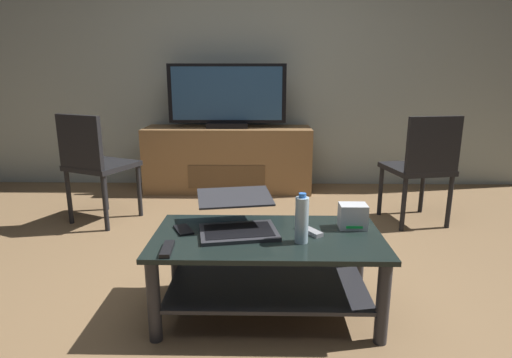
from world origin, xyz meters
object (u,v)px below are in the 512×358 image
(soundbar_remote, at_px, (167,249))
(cell_phone, at_px, (183,230))
(coffee_table, at_px, (267,260))
(laptop, at_px, (237,217))
(media_cabinet, at_px, (228,159))
(tv_remote, at_px, (309,231))
(router_box, at_px, (353,216))
(dining_chair, at_px, (422,164))
(television, at_px, (227,97))
(side_chair, at_px, (94,161))
(water_bottle_near, at_px, (302,219))

(soundbar_remote, bearing_deg, cell_phone, 80.49)
(coffee_table, distance_m, laptop, 0.26)
(media_cabinet, relative_size, cell_phone, 11.79)
(laptop, bearing_deg, tv_remote, -4.77)
(router_box, height_order, cell_phone, router_box)
(media_cabinet, bearing_deg, dining_chair, -31.84)
(television, distance_m, side_chair, 1.43)
(television, xyz_separation_m, cell_phone, (-0.04, -2.19, -0.52))
(media_cabinet, height_order, laptop, media_cabinet)
(media_cabinet, xyz_separation_m, side_chair, (-0.96, -0.98, 0.18))
(coffee_table, xyz_separation_m, tv_remote, (0.20, 0.04, 0.14))
(side_chair, xyz_separation_m, tv_remote, (1.54, -1.24, -0.08))
(television, relative_size, dining_chair, 1.32)
(television, distance_m, cell_phone, 2.25)
(laptop, relative_size, soundbar_remote, 2.87)
(media_cabinet, relative_size, router_box, 12.20)
(water_bottle_near, height_order, cell_phone, water_bottle_near)
(cell_phone, bearing_deg, soundbar_remote, -121.12)
(coffee_table, bearing_deg, cell_phone, 173.40)
(coffee_table, height_order, media_cabinet, media_cabinet)
(media_cabinet, xyz_separation_m, water_bottle_near, (0.53, -2.35, 0.20))
(dining_chair, distance_m, cell_phone, 2.03)
(dining_chair, height_order, soundbar_remote, dining_chair)
(side_chair, relative_size, laptop, 1.90)
(coffee_table, relative_size, side_chair, 1.26)
(water_bottle_near, bearing_deg, laptop, 154.00)
(water_bottle_near, bearing_deg, television, 102.92)
(television, distance_m, soundbar_remote, 2.49)
(coffee_table, xyz_separation_m, dining_chair, (1.20, 1.28, 0.21))
(television, height_order, laptop, television)
(water_bottle_near, xyz_separation_m, tv_remote, (0.05, 0.12, -0.10))
(television, xyz_separation_m, dining_chair, (1.58, -0.96, -0.45))
(coffee_table, xyz_separation_m, side_chair, (-1.34, 1.28, 0.22))
(media_cabinet, bearing_deg, side_chair, -134.24)
(media_cabinet, height_order, router_box, media_cabinet)
(media_cabinet, bearing_deg, tv_remote, -75.36)
(side_chair, distance_m, laptop, 1.70)
(media_cabinet, bearing_deg, coffee_table, -80.48)
(coffee_table, distance_m, router_box, 0.48)
(tv_remote, bearing_deg, soundbar_remote, 165.97)
(water_bottle_near, relative_size, soundbar_remote, 1.46)
(television, xyz_separation_m, water_bottle_near, (0.53, -2.32, -0.41))
(water_bottle_near, bearing_deg, dining_chair, 52.53)
(dining_chair, height_order, cell_phone, dining_chair)
(water_bottle_near, bearing_deg, router_box, 34.46)
(coffee_table, height_order, cell_phone, cell_phone)
(coffee_table, distance_m, tv_remote, 0.25)
(side_chair, bearing_deg, television, 45.13)
(laptop, bearing_deg, television, 95.99)
(dining_chair, distance_m, side_chair, 2.54)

